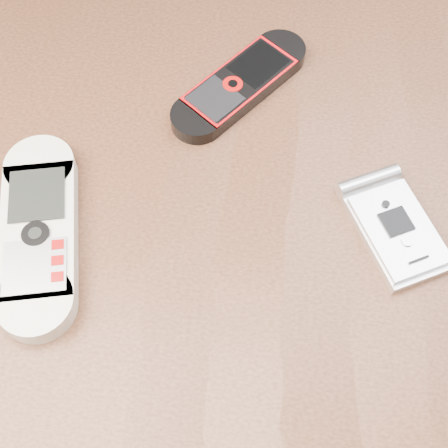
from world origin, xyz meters
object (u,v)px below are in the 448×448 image
(table, at_px, (219,281))
(nokia_black_red, at_px, (240,84))
(motorola_razr, at_px, (396,229))
(nokia_white, at_px, (39,232))

(table, height_order, nokia_black_red, nokia_black_red)
(nokia_black_red, height_order, motorola_razr, same)
(nokia_black_red, bearing_deg, nokia_white, -92.00)
(motorola_razr, bearing_deg, nokia_black_red, 108.07)
(nokia_white, distance_m, motorola_razr, 0.29)
(table, bearing_deg, motorola_razr, 2.09)
(nokia_white, xyz_separation_m, motorola_razr, (0.29, 0.02, -0.00))
(nokia_white, bearing_deg, nokia_black_red, 37.05)
(nokia_white, relative_size, motorola_razr, 1.70)
(nokia_black_red, distance_m, motorola_razr, 0.20)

